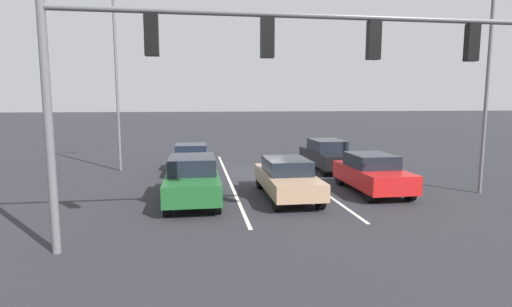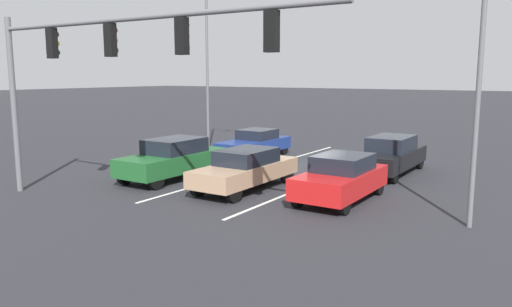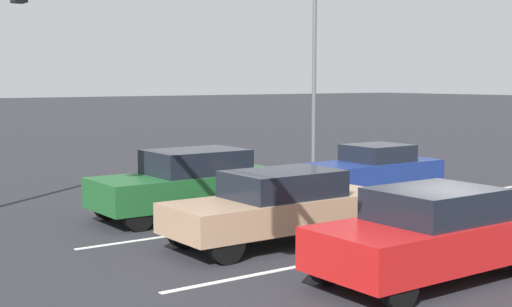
# 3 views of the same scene
# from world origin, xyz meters

# --- Properties ---
(ground_plane) EXTENTS (240.00, 240.00, 0.00)m
(ground_plane) POSITION_xyz_m (0.00, 0.00, 0.00)
(ground_plane) COLOR #28282D
(lane_stripe_left_divider) EXTENTS (0.12, 15.04, 0.01)m
(lane_stripe_left_divider) POSITION_xyz_m (-1.75, 1.52, 0.01)
(lane_stripe_left_divider) COLOR silver
(lane_stripe_left_divider) RESTS_ON ground_plane
(lane_stripe_center_divider) EXTENTS (0.12, 15.04, 0.01)m
(lane_stripe_center_divider) POSITION_xyz_m (1.75, 1.52, 0.01)
(lane_stripe_center_divider) COLOR silver
(lane_stripe_center_divider) RESTS_ON ground_plane
(car_darkgreen_rightlane_front) EXTENTS (1.85, 4.76, 1.61)m
(car_darkgreen_rightlane_front) POSITION_xyz_m (3.37, 5.44, 0.83)
(car_darkgreen_rightlane_front) COLOR #1E5928
(car_darkgreen_rightlane_front) RESTS_ON ground_plane
(car_red_leftlane_front) EXTENTS (1.81, 4.08, 1.51)m
(car_red_leftlane_front) POSITION_xyz_m (-3.65, 5.09, 0.77)
(car_red_leftlane_front) COLOR red
(car_red_leftlane_front) RESTS_ON ground_plane
(car_tan_midlane_front) EXTENTS (1.74, 4.73, 1.47)m
(car_tan_midlane_front) POSITION_xyz_m (-0.11, 5.45, 0.77)
(car_tan_midlane_front) COLOR tan
(car_tan_midlane_front) RESTS_ON ground_plane
(car_navy_rightlane_second) EXTENTS (1.76, 4.44, 1.39)m
(car_navy_rightlane_second) POSITION_xyz_m (3.48, -0.66, 0.70)
(car_navy_rightlane_second) COLOR navy
(car_navy_rightlane_second) RESTS_ON ground_plane
(car_black_leftlane_second) EXTENTS (1.72, 4.76, 1.58)m
(car_black_leftlane_second) POSITION_xyz_m (-3.59, -0.24, 0.81)
(car_black_leftlane_second) COLOR black
(car_black_leftlane_second) RESTS_ON ground_plane
(traffic_signal_gantry) EXTENTS (12.56, 0.37, 6.05)m
(traffic_signal_gantry) POSITION_xyz_m (2.01, 10.02, 4.67)
(traffic_signal_gantry) COLOR slate
(traffic_signal_gantry) RESTS_ON ground_plane
(street_lamp_right_shoulder) EXTENTS (1.62, 0.24, 9.08)m
(street_lamp_right_shoulder) POSITION_xyz_m (6.98, -1.53, 5.12)
(street_lamp_right_shoulder) COLOR slate
(street_lamp_right_shoulder) RESTS_ON ground_plane
(street_lamp_left_shoulder) EXTENTS (1.91, 0.24, 7.62)m
(street_lamp_left_shoulder) POSITION_xyz_m (-7.57, 5.89, 4.41)
(street_lamp_left_shoulder) COLOR slate
(street_lamp_left_shoulder) RESTS_ON ground_plane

